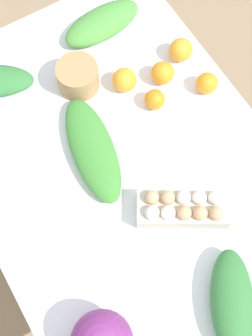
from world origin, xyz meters
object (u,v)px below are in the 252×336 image
object	(u,v)px
egg_carton	(183,208)
orange_1	(181,50)
orange_0	(124,80)
greens_bunch_dandelion	(93,149)
paper_bag	(78,77)
greens_bunch_scallion	(102,23)
orange_3	(207,83)
orange_4	(155,100)
orange_2	(163,73)
greens_bunch_kale	(232,302)

from	to	relation	value
egg_carton	orange_1	distance (m)	0.57
orange_0	greens_bunch_dandelion	bearing A→B (deg)	-52.78
greens_bunch_dandelion	paper_bag	bearing A→B (deg)	161.27
egg_carton	greens_bunch_dandelion	world-z (taller)	egg_carton
orange_1	greens_bunch_scallion	bearing A→B (deg)	-144.25
orange_0	orange_3	distance (m)	0.28
orange_1	orange_4	distance (m)	0.22
paper_bag	greens_bunch_dandelion	size ratio (longest dim) A/B	0.37
egg_carton	orange_2	size ratio (longest dim) A/B	3.67
greens_bunch_kale	greens_bunch_dandelion	distance (m)	0.62
greens_bunch_kale	orange_4	size ratio (longest dim) A/B	4.30
egg_carton	orange_3	xyz separation A→B (m)	(-0.33, 0.31, -0.01)
greens_bunch_kale	greens_bunch_scallion	distance (m)	1.04
egg_carton	paper_bag	size ratio (longest dim) A/B	2.05
greens_bunch_kale	orange_4	xyz separation A→B (m)	(-0.67, 0.16, -0.01)
orange_0	orange_4	distance (m)	0.12
greens_bunch_kale	orange_1	bearing A→B (deg)	156.26
greens_bunch_scallion	orange_0	world-z (taller)	orange_0
orange_0	orange_3	bearing A→B (deg)	56.95
greens_bunch_kale	greens_bunch_dandelion	size ratio (longest dim) A/B	0.78
orange_0	orange_3	world-z (taller)	orange_0
greens_bunch_kale	orange_0	distance (m)	0.79
paper_bag	orange_1	world-z (taller)	paper_bag
orange_2	greens_bunch_dandelion	bearing A→B (deg)	-70.29
greens_bunch_dandelion	orange_0	size ratio (longest dim) A/B	4.62
orange_1	orange_4	xyz separation A→B (m)	(0.12, -0.18, -0.01)
orange_0	orange_2	size ratio (longest dim) A/B	1.04
egg_carton	greens_bunch_scallion	world-z (taller)	egg_carton
greens_bunch_kale	greens_bunch_scallion	bearing A→B (deg)	170.67
paper_bag	greens_bunch_kale	bearing A→B (deg)	1.14
orange_4	orange_3	bearing A→B (deg)	78.11
greens_bunch_scallion	orange_1	distance (m)	0.30
greens_bunch_dandelion	orange_1	bearing A→B (deg)	110.68
greens_bunch_scallion	orange_0	bearing A→B (deg)	-12.45
egg_carton	orange_4	size ratio (longest dim) A/B	4.20
paper_bag	orange_0	world-z (taller)	paper_bag
orange_1	orange_3	world-z (taller)	orange_1
orange_0	orange_2	world-z (taller)	orange_0
paper_bag	greens_bunch_dandelion	bearing A→B (deg)	-18.73
orange_0	orange_1	xyz separation A→B (m)	(-0.00, 0.23, -0.00)
orange_0	orange_4	bearing A→B (deg)	23.72
egg_carton	greens_bunch_dandelion	xyz separation A→B (m)	(-0.31, -0.14, -0.01)
greens_bunch_dandelion	orange_3	size ratio (longest dim) A/B	5.18
paper_bag	orange_3	size ratio (longest dim) A/B	1.92
greens_bunch_scallion	orange_3	bearing A→B (deg)	24.11
greens_bunch_dandelion	orange_2	world-z (taller)	orange_2
orange_0	orange_3	xyz separation A→B (m)	(0.15, 0.23, -0.00)
orange_2	orange_0	bearing A→B (deg)	-108.34
orange_0	orange_1	bearing A→B (deg)	91.06
orange_3	orange_4	bearing A→B (deg)	-101.89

